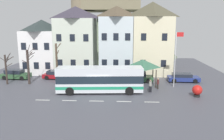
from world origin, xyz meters
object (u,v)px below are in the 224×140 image
Objects in this scene: parked_car_02 at (58,75)px; bare_tree_00 at (28,66)px; public_bench at (146,78)px; parked_car_01 at (138,77)px; hilltop_castle at (112,27)px; pedestrian_01 at (158,83)px; townhouse_03 at (152,39)px; flagpole at (176,56)px; townhouse_00 at (43,46)px; parked_car_00 at (183,78)px; bus_shelter at (143,64)px; pedestrian_00 at (150,85)px; townhouse_02 at (117,40)px; bare_tree_02 at (57,64)px; harbour_buoy at (197,90)px; parked_car_03 at (16,74)px; townhouse_01 at (76,40)px; transit_bus at (100,80)px; bare_tree_01 at (6,68)px.

parked_car_02 is 0.86× the size of bare_tree_00.
bare_tree_00 reaches higher than parked_car_02.
parked_car_01 is at bearing -159.37° from public_bench.
hilltop_castle reaches higher than pedestrian_01.
flagpole is (2.19, -8.44, -1.67)m from townhouse_03.
townhouse_00 is 7.60m from parked_car_02.
flagpole is (10.17, -31.79, -3.16)m from hilltop_castle.
pedestrian_01 is at bearing -134.09° from parked_car_00.
bus_shelter is 4.35m from pedestrian_00.
pedestrian_00 is 0.29× the size of bare_tree_00.
parked_car_00 reaches higher than public_bench.
townhouse_02 is 12.50m from parked_car_00.
townhouse_02 reaches higher than pedestrian_01.
harbour_buoy is at bearing -14.14° from bare_tree_02.
townhouse_00 is 18.65m from townhouse_03.
flagpole is at bearing -4.98° from parked_car_03.
townhouse_00 is 22.64m from flagpole.
pedestrian_00 is 1.13× the size of harbour_buoy.
parked_car_02 is at bearing -52.50° from townhouse_00.
parked_car_01 is at bearing -61.40° from townhouse_02.
parked_car_01 is at bearing 1.17° from parked_car_02.
harbour_buoy is at bearing -53.01° from townhouse_02.
bare_tree_02 reaches higher than pedestrian_01.
pedestrian_00 is (17.32, -11.51, -3.63)m from townhouse_00.
flagpole is (-1.87, -3.04, 3.61)m from parked_car_00.
townhouse_02 is at bearing 132.10° from flagpole.
bus_shelter is at bearing 163.52° from flagpole.
parked_car_02 is (-12.64, 2.55, -2.30)m from bus_shelter.
townhouse_00 reaches higher than parked_car_01.
public_bench is at bearing 3.51° from parked_car_02.
bare_tree_00 is (-16.45, -2.66, 2.07)m from public_bench.
townhouse_01 is 0.32× the size of hilltop_castle.
transit_bus is 7.58m from parked_car_01.
bare_tree_02 is at bearing 1.25° from bare_tree_01.
townhouse_03 reaches higher than harbour_buoy.
bare_tree_00 is at bearing 178.03° from bare_tree_02.
parked_car_02 is (3.98, -5.19, -3.87)m from townhouse_00.
parked_car_03 reaches higher than parked_car_00.
hilltop_castle reaches higher than parked_car_03.
pedestrian_01 is 17.76m from bare_tree_00.
townhouse_00 is at bearing 174.04° from townhouse_01.
townhouse_00 is 0.26× the size of hilltop_castle.
parked_car_01 is (4.97, 5.65, -0.90)m from transit_bus.
parked_car_00 is 1.01× the size of bare_tree_01.
bare_tree_02 is (0.94, -3.41, 2.34)m from parked_car_02.
transit_bus reaches higher than parked_car_01.
transit_bus is at bearing -89.12° from hilltop_castle.
bare_tree_01 is (-19.44, -2.95, 1.84)m from public_bench.
pedestrian_00 is at bearing -68.27° from townhouse_02.
flagpole is at bearing 24.14° from pedestrian_01.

